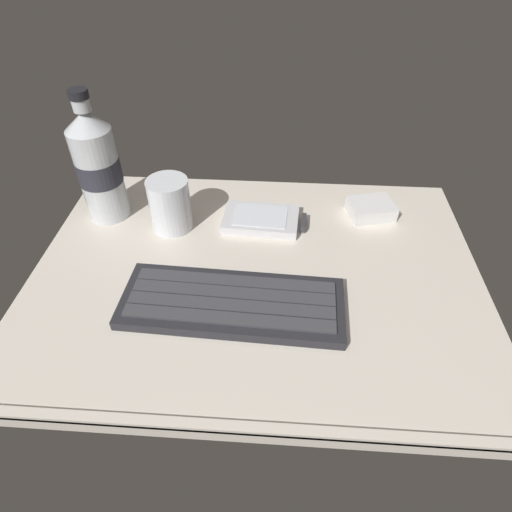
# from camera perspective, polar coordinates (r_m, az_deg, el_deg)

# --- Properties ---
(ground_plane) EXTENTS (0.64, 0.48, 0.03)m
(ground_plane) POSITION_cam_1_polar(r_m,az_deg,el_deg) (0.63, -0.01, -2.84)
(ground_plane) COLOR beige
(keyboard) EXTENTS (0.29, 0.12, 0.02)m
(keyboard) POSITION_cam_1_polar(r_m,az_deg,el_deg) (0.57, -3.12, -6.12)
(keyboard) COLOR #232328
(keyboard) RESTS_ON ground_plane
(handheld_device) EXTENTS (0.13, 0.08, 0.02)m
(handheld_device) POSITION_cam_1_polar(r_m,az_deg,el_deg) (0.71, 1.16, 4.80)
(handheld_device) COLOR silver
(handheld_device) RESTS_ON ground_plane
(juice_cup) EXTENTS (0.06, 0.06, 0.09)m
(juice_cup) POSITION_cam_1_polar(r_m,az_deg,el_deg) (0.70, -11.13, 6.38)
(juice_cup) COLOR silver
(juice_cup) RESTS_ON ground_plane
(water_bottle) EXTENTS (0.07, 0.07, 0.21)m
(water_bottle) POSITION_cam_1_polar(r_m,az_deg,el_deg) (0.73, -19.94, 10.97)
(water_bottle) COLOR silver
(water_bottle) RESTS_ON ground_plane
(charger_block) EXTENTS (0.08, 0.07, 0.02)m
(charger_block) POSITION_cam_1_polar(r_m,az_deg,el_deg) (0.75, 14.76, 5.96)
(charger_block) COLOR white
(charger_block) RESTS_ON ground_plane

